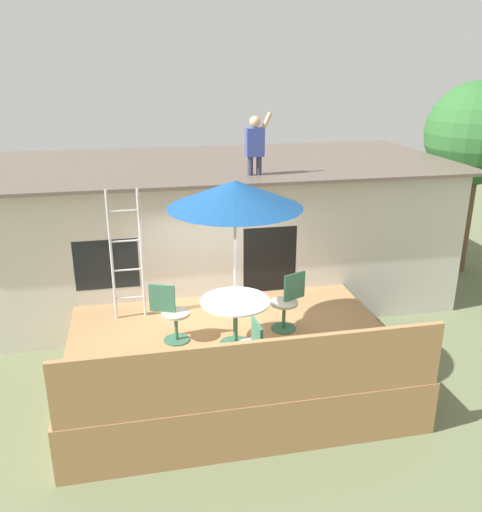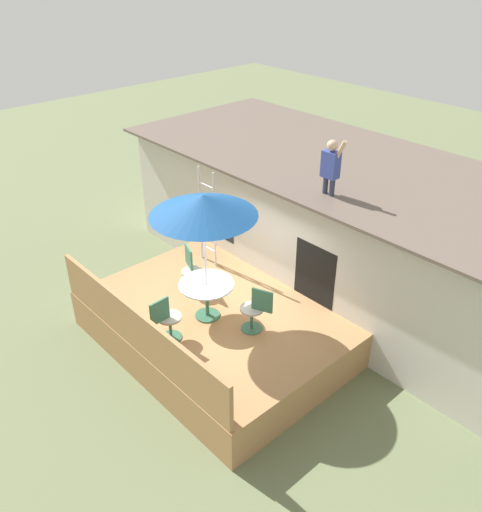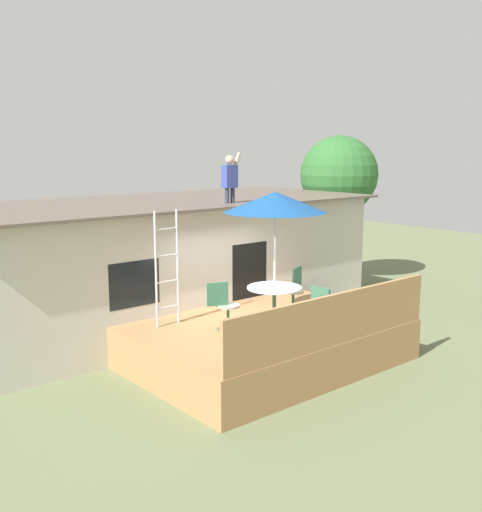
# 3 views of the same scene
# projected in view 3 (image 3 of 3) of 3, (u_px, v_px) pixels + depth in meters

# --- Properties ---
(ground_plane) EXTENTS (40.00, 40.00, 0.00)m
(ground_plane) POSITION_uv_depth(u_px,v_px,m) (263.00, 361.00, 11.81)
(ground_plane) COLOR #66704C
(house) EXTENTS (10.50, 4.50, 2.92)m
(house) POSITION_uv_depth(u_px,v_px,m) (162.00, 262.00, 14.26)
(house) COLOR beige
(house) RESTS_ON ground
(deck) EXTENTS (5.02, 3.74, 0.80)m
(deck) POSITION_uv_depth(u_px,v_px,m) (263.00, 342.00, 11.74)
(deck) COLOR #A87A4C
(deck) RESTS_ON ground
(deck_railing) EXTENTS (4.92, 0.08, 0.90)m
(deck_railing) POSITION_uv_depth(u_px,v_px,m) (335.00, 320.00, 10.21)
(deck_railing) COLOR #A87A4C
(deck_railing) RESTS_ON deck
(patio_table) EXTENTS (1.04, 1.04, 0.74)m
(patio_table) POSITION_uv_depth(u_px,v_px,m) (274.00, 295.00, 11.36)
(patio_table) COLOR #33664C
(patio_table) RESTS_ON deck
(patio_umbrella) EXTENTS (1.90, 1.90, 2.54)m
(patio_umbrella) POSITION_uv_depth(u_px,v_px,m) (275.00, 202.00, 11.04)
(patio_umbrella) COLOR silver
(patio_umbrella) RESTS_ON deck
(step_ladder) EXTENTS (0.52, 0.04, 2.20)m
(step_ladder) POSITION_uv_depth(u_px,v_px,m) (167.00, 268.00, 11.27)
(step_ladder) COLOR silver
(step_ladder) RESTS_ON deck
(person_figure) EXTENTS (0.47, 0.20, 1.11)m
(person_figure) POSITION_uv_depth(u_px,v_px,m) (230.00, 175.00, 13.27)
(person_figure) COLOR #33384C
(person_figure) RESTS_ON house
(patio_chair_left) EXTENTS (0.60, 0.44, 0.92)m
(patio_chair_left) POSITION_uv_depth(u_px,v_px,m) (224.00, 306.00, 11.05)
(patio_chair_left) COLOR #33664C
(patio_chair_left) RESTS_ON deck
(patio_chair_right) EXTENTS (0.60, 0.44, 0.92)m
(patio_chair_right) POSITION_uv_depth(u_px,v_px,m) (295.00, 291.00, 12.26)
(patio_chair_right) COLOR #33664C
(patio_chair_right) RESTS_ON deck
(patio_chair_near) EXTENTS (0.44, 0.62, 0.92)m
(patio_chair_near) POSITION_uv_depth(u_px,v_px,m) (314.00, 312.00, 10.68)
(patio_chair_near) COLOR #33664C
(patio_chair_near) RESTS_ON deck
(backyard_tree) EXTENTS (2.34, 2.34, 4.51)m
(backyard_tree) POSITION_uv_depth(u_px,v_px,m) (339.00, 176.00, 18.11)
(backyard_tree) COLOR brown
(backyard_tree) RESTS_ON ground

